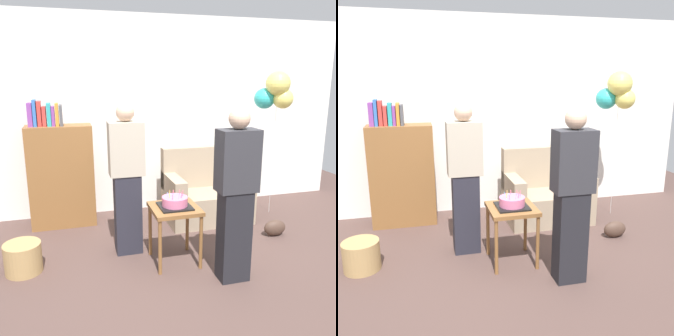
% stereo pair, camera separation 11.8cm
% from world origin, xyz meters
% --- Properties ---
extents(ground_plane, '(8.00, 8.00, 0.00)m').
position_xyz_m(ground_plane, '(0.00, 0.00, 0.00)').
color(ground_plane, '#4C3833').
extents(wall_back, '(6.00, 0.10, 2.70)m').
position_xyz_m(wall_back, '(0.00, 2.05, 1.35)').
color(wall_back, silver).
rests_on(wall_back, ground_plane).
extents(couch, '(1.10, 0.70, 0.96)m').
position_xyz_m(couch, '(0.66, 1.39, 0.34)').
color(couch, gray).
rests_on(couch, ground_plane).
extents(bookshelf, '(0.80, 0.36, 1.62)m').
position_xyz_m(bookshelf, '(-1.20, 1.69, 0.69)').
color(bookshelf, brown).
rests_on(bookshelf, ground_plane).
extents(side_table, '(0.48, 0.48, 0.60)m').
position_xyz_m(side_table, '(-0.09, 0.34, 0.51)').
color(side_table, brown).
rests_on(side_table, ground_plane).
extents(birthday_cake, '(0.32, 0.32, 0.17)m').
position_xyz_m(birthday_cake, '(-0.09, 0.34, 0.65)').
color(birthday_cake, black).
rests_on(birthday_cake, side_table).
extents(person_blowing_candles, '(0.36, 0.22, 1.63)m').
position_xyz_m(person_blowing_candles, '(-0.51, 0.70, 0.83)').
color(person_blowing_candles, '#23232D').
rests_on(person_blowing_candles, ground_plane).
extents(person_holding_cake, '(0.36, 0.22, 1.63)m').
position_xyz_m(person_holding_cake, '(0.35, -0.12, 0.83)').
color(person_holding_cake, black).
rests_on(person_holding_cake, ground_plane).
extents(wicker_basket, '(0.36, 0.36, 0.30)m').
position_xyz_m(wicker_basket, '(-1.59, 0.55, 0.15)').
color(wicker_basket, '#A88451').
rests_on(wicker_basket, ground_plane).
extents(handbag, '(0.28, 0.14, 0.20)m').
position_xyz_m(handbag, '(1.26, 0.62, 0.10)').
color(handbag, '#473328').
rests_on(handbag, ground_plane).
extents(balloon_bunch, '(0.46, 0.43, 1.96)m').
position_xyz_m(balloon_bunch, '(1.59, 1.33, 1.69)').
color(balloon_bunch, silver).
rests_on(balloon_bunch, ground_plane).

